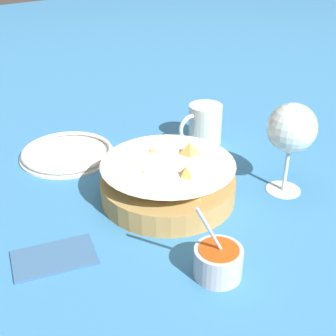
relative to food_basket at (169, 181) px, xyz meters
name	(u,v)px	position (x,y,z in m)	size (l,w,h in m)	color
ground_plane	(184,189)	(-0.04, -0.01, -0.03)	(4.00, 4.00, 0.00)	teal
food_basket	(169,181)	(0.00, 0.00, 0.00)	(0.23, 0.23, 0.09)	#B2894C
sauce_cup	(218,261)	(0.06, 0.20, -0.01)	(0.08, 0.07, 0.13)	#B7B7BC
wine_glass	(292,130)	(-0.18, 0.10, 0.09)	(0.09, 0.09, 0.17)	silver
beer_mug	(204,126)	(-0.19, -0.13, 0.01)	(0.11, 0.07, 0.09)	silver
side_plate	(67,153)	(0.08, -0.25, -0.03)	(0.19, 0.19, 0.01)	white
napkin	(54,256)	(0.23, 0.03, -0.03)	(0.13, 0.10, 0.01)	#38608E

